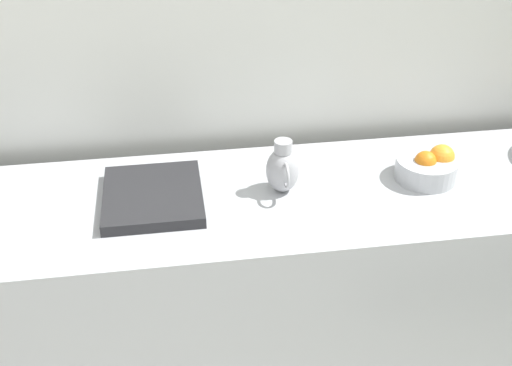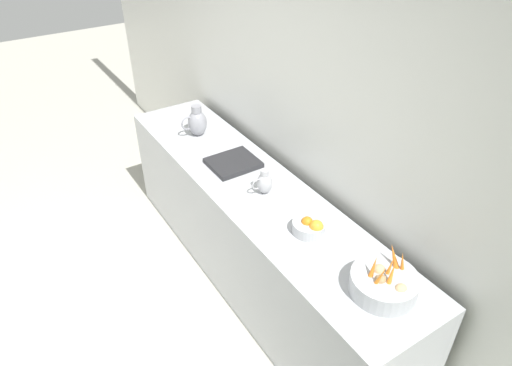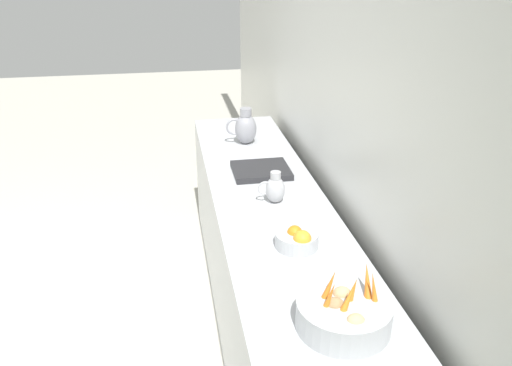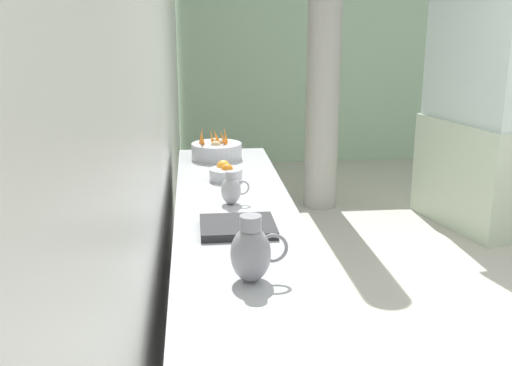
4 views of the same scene
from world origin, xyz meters
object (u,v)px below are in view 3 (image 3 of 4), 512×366
object	(u,v)px
orange_bowl	(297,239)
metal_pitcher_tall	(245,128)
metal_pitcher_short	(275,189)
vegetable_colander	(344,313)

from	to	relation	value
orange_bowl	metal_pitcher_tall	world-z (taller)	metal_pitcher_tall
orange_bowl	metal_pitcher_short	size ratio (longest dim) A/B	1.12
orange_bowl	metal_pitcher_tall	bearing A→B (deg)	-89.48
orange_bowl	metal_pitcher_tall	size ratio (longest dim) A/B	0.78
metal_pitcher_short	vegetable_colander	bearing A→B (deg)	91.78
vegetable_colander	metal_pitcher_tall	world-z (taller)	metal_pitcher_tall
vegetable_colander	metal_pitcher_tall	distance (m)	1.99
metal_pitcher_tall	metal_pitcher_short	size ratio (longest dim) A/B	1.44
orange_bowl	vegetable_colander	bearing A→B (deg)	92.98
orange_bowl	metal_pitcher_short	bearing A→B (deg)	-89.64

